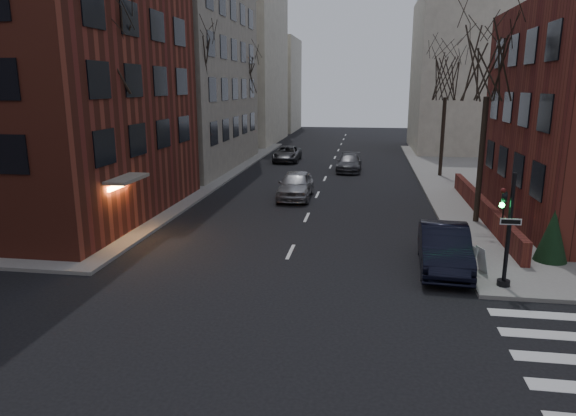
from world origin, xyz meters
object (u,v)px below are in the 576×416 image
object	(u,v)px
tree_left_a	(106,52)
streetlamp_near	(184,131)
traffic_signal	(506,237)
tree_right_a	(490,63)
tree_right_b	(447,77)
car_lane_far	(287,154)
evergreen_shrub	(553,235)
streetlamp_far	(254,114)
car_lane_silver	(296,185)
parked_sedan	(444,248)
car_lane_gray	(349,163)
tree_left_c	(242,74)
sandwich_board	(476,259)
tree_left_b	(193,56)

from	to	relation	value
tree_left_a	streetlamp_near	xyz separation A→B (m)	(0.60, 8.00, -4.23)
traffic_signal	tree_right_a	distance (m)	10.92
tree_right_b	car_lane_far	xyz separation A→B (m)	(-13.11, 6.74, -6.88)
car_lane_far	evergreen_shrub	distance (m)	30.53
traffic_signal	tree_right_a	xyz separation A→B (m)	(0.86, 9.01, 6.12)
tree_right_a	tree_right_b	xyz separation A→B (m)	(0.00, 14.00, -0.44)
car_lane_far	streetlamp_near	bearing A→B (deg)	-104.07
tree_left_a	streetlamp_far	bearing A→B (deg)	88.77
car_lane_silver	evergreen_shrub	world-z (taller)	evergreen_shrub
tree_right_a	evergreen_shrub	distance (m)	9.21
streetlamp_near	parked_sedan	distance (m)	18.51
tree_left_a	car_lane_gray	xyz separation A→B (m)	(10.49, 19.84, -7.77)
parked_sedan	car_lane_silver	xyz separation A→B (m)	(-7.48, 11.94, -0.00)
tree_left_c	car_lane_gray	size ratio (longest dim) A/B	2.02
sandwich_board	tree_left_b	bearing A→B (deg)	116.60
streetlamp_far	sandwich_board	world-z (taller)	streetlamp_far
tree_right_a	parked_sedan	bearing A→B (deg)	-110.03
tree_left_b	evergreen_shrub	distance (m)	25.03
tree_left_b	sandwich_board	distance (m)	23.97
parked_sedan	traffic_signal	bearing A→B (deg)	-44.01
car_lane_far	parked_sedan	bearing A→B (deg)	-70.33
tree_left_a	tree_right_b	bearing A→B (deg)	45.64
streetlamp_near	parked_sedan	size ratio (longest dim) A/B	1.21
streetlamp_far	evergreen_shrub	size ratio (longest dim) A/B	2.97
tree_left_b	car_lane_silver	world-z (taller)	tree_left_b
car_lane_gray	tree_right_b	bearing A→B (deg)	-13.15
tree_left_a	evergreen_shrub	distance (m)	20.71
parked_sedan	evergreen_shrub	size ratio (longest dim) A/B	2.45
tree_left_c	car_lane_silver	world-z (taller)	tree_left_c
traffic_signal	tree_left_b	bearing A→B (deg)	134.54
tree_left_c	evergreen_shrub	bearing A→B (deg)	-55.38
tree_left_b	evergreen_shrub	world-z (taller)	tree_left_b
traffic_signal	car_lane_silver	size ratio (longest dim) A/B	0.80
tree_right_a	car_lane_far	distance (m)	25.61
streetlamp_near	sandwich_board	size ratio (longest dim) A/B	6.36
car_lane_far	sandwich_board	bearing A→B (deg)	-68.80
car_lane_silver	sandwich_board	bearing A→B (deg)	-56.19
tree_left_c	car_lane_far	distance (m)	8.68
traffic_signal	tree_right_a	world-z (taller)	tree_right_a
evergreen_shrub	car_lane_far	bearing A→B (deg)	119.02
car_lane_gray	car_lane_far	bearing A→B (deg)	142.10
evergreen_shrub	streetlamp_far	bearing A→B (deg)	121.98
tree_left_c	streetlamp_near	distance (m)	18.40
traffic_signal	car_lane_gray	xyz separation A→B (m)	(-6.25, 24.85, -1.21)
car_lane_silver	sandwich_board	xyz separation A→B (m)	(8.58, -12.52, -0.21)
traffic_signal	sandwich_board	size ratio (longest dim) A/B	4.05
sandwich_board	evergreen_shrub	xyz separation A→B (m)	(3.20, 1.76, 0.56)
traffic_signal	tree_left_c	bearing A→B (deg)	118.36
tree_left_a	tree_right_b	size ratio (longest dim) A/B	1.12
car_lane_far	tree_right_b	bearing A→B (deg)	-28.21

